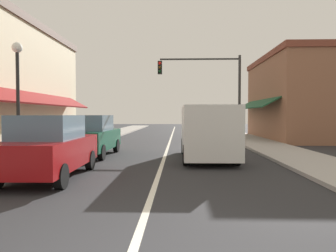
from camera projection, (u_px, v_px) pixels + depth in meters
ground_plane at (170, 141)px, 21.33m from camera, size 80.00×80.00×0.00m
sidewalk_left at (90, 140)px, 21.51m from camera, size 2.60×56.00×0.12m
sidewalk_right at (251, 140)px, 21.13m from camera, size 2.60×56.00×0.12m
lane_center_stripe at (170, 141)px, 21.33m from camera, size 0.14×52.00×0.01m
storefront_right_block at (302, 98)px, 22.88m from camera, size 7.01×10.20×6.08m
parked_car_nearest_left at (49, 147)px, 8.79m from camera, size 1.87×4.15×1.77m
parked_car_second_left at (92, 136)px, 13.60m from camera, size 1.83×4.12×1.77m
van_in_lane at (207, 131)px, 12.59m from camera, size 2.03×5.19×2.12m
traffic_signal_mast_arm at (211, 82)px, 21.61m from camera, size 5.75×0.50×5.90m
street_lamp_left_near at (18, 82)px, 10.93m from camera, size 0.36×0.36×4.31m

